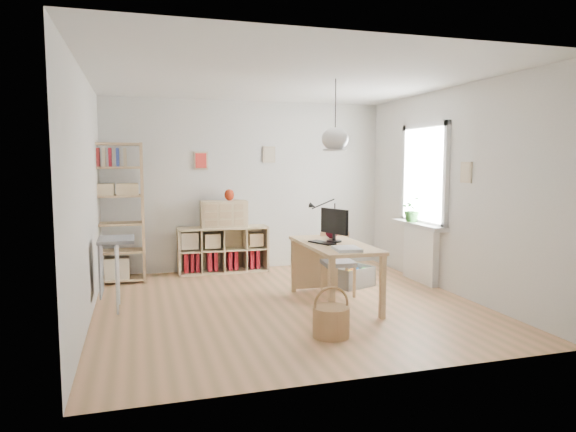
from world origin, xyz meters
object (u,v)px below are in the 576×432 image
object	(u,v)px
monitor	(334,223)
chair	(337,259)
cube_shelf	(221,253)
storage_chest	(350,272)
desk	(334,251)
tall_bookshelf	(114,207)
drawer_chest	(224,214)

from	to	relation	value
monitor	chair	bearing A→B (deg)	43.66
cube_shelf	storage_chest	xyz separation A→B (m)	(1.59, -1.42, -0.11)
desk	chair	size ratio (longest dim) A/B	1.86
cube_shelf	chair	distance (m)	2.18
tall_bookshelf	storage_chest	bearing A→B (deg)	-19.92
tall_bookshelf	monitor	xyz separation A→B (m)	(2.63, -1.84, -0.11)
desk	drawer_chest	world-z (taller)	drawer_chest
cube_shelf	chair	size ratio (longest dim) A/B	1.74
monitor	drawer_chest	size ratio (longest dim) A/B	0.64
tall_bookshelf	storage_chest	size ratio (longest dim) A/B	2.61
cube_shelf	chair	bearing A→B (deg)	-55.16
storage_chest	tall_bookshelf	bearing A→B (deg)	137.87
chair	drawer_chest	xyz separation A→B (m)	(-1.20, 1.74, 0.46)
tall_bookshelf	chair	distance (m)	3.24
cube_shelf	tall_bookshelf	world-z (taller)	tall_bookshelf
storage_chest	drawer_chest	xyz separation A→B (m)	(-1.55, 1.38, 0.74)
monitor	storage_chest	bearing A→B (deg)	34.41
cube_shelf	monitor	distance (m)	2.47
chair	storage_chest	world-z (taller)	chair
desk	storage_chest	size ratio (longest dim) A/B	1.96
storage_chest	monitor	distance (m)	1.18
drawer_chest	monitor	bearing A→B (deg)	-61.79
chair	monitor	distance (m)	0.65
tall_bookshelf	monitor	distance (m)	3.21
chair	monitor	world-z (taller)	monitor
tall_bookshelf	monitor	bearing A→B (deg)	-35.06
desk	drawer_chest	bearing A→B (deg)	114.12
cube_shelf	monitor	world-z (taller)	monitor
storage_chest	cube_shelf	bearing A→B (deg)	115.91
cube_shelf	storage_chest	world-z (taller)	cube_shelf
tall_bookshelf	storage_chest	world-z (taller)	tall_bookshelf
cube_shelf	storage_chest	size ratio (longest dim) A/B	1.83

